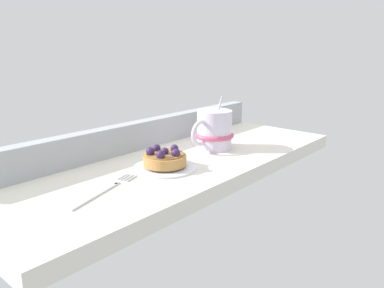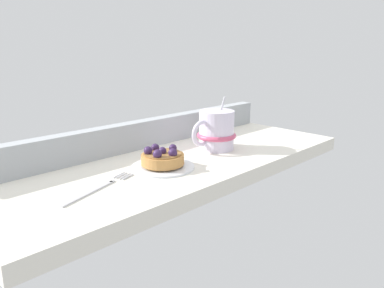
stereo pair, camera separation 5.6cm
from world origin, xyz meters
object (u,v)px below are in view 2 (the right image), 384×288
at_px(raspberry_tart, 162,157).
at_px(coffee_mug, 216,131).
at_px(dessert_plate, 163,166).
at_px(dessert_fork, 100,187).

relative_size(raspberry_tart, coffee_mug, 0.68).
distance_m(raspberry_tart, coffee_mug, 0.19).
height_order(raspberry_tart, coffee_mug, coffee_mug).
xyz_separation_m(raspberry_tart, coffee_mug, (0.19, 0.02, 0.02)).
distance_m(dessert_plate, coffee_mug, 0.19).
height_order(dessert_plate, raspberry_tart, raspberry_tart).
bearing_deg(raspberry_tart, coffee_mug, 4.94).
relative_size(dessert_plate, dessert_fork, 0.76).
distance_m(raspberry_tart, dessert_fork, 0.16).
relative_size(raspberry_tart, dessert_fork, 0.51).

